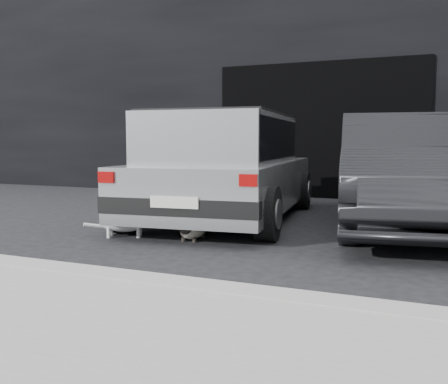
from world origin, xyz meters
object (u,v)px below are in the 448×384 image
at_px(cat_siamese, 192,229).
at_px(cat_white, 128,220).
at_px(silver_hatchback, 226,162).
at_px(second_car, 404,170).

distance_m(cat_siamese, cat_white, 0.78).
bearing_deg(silver_hatchback, cat_siamese, -88.13).
relative_size(cat_siamese, cat_white, 0.99).
bearing_deg(cat_white, silver_hatchback, 135.41).
relative_size(second_car, cat_white, 5.78).
relative_size(silver_hatchback, cat_siamese, 5.49).
height_order(second_car, cat_siamese, second_car).
distance_m(silver_hatchback, second_car, 2.33).
bearing_deg(cat_siamese, silver_hatchback, -89.30).
relative_size(silver_hatchback, cat_white, 5.45).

